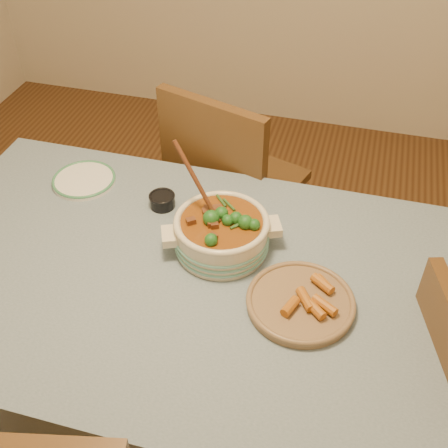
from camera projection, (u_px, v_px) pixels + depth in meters
name	position (u px, v px, depth m)	size (l,w,h in m)	color
floor	(183.00, 405.00, 2.20)	(4.50, 4.50, 0.00)	#492914
dining_table	(173.00, 292.00, 1.76)	(1.68, 1.08, 0.76)	brown
stew_casserole	(221.00, 231.00, 1.72)	(0.37, 0.37, 0.35)	beige
white_plate	(84.00, 180.00, 2.02)	(0.27, 0.27, 0.02)	white
condiment_bowl	(162.00, 200.00, 1.91)	(0.11, 0.11, 0.05)	black
fried_plate	(301.00, 301.00, 1.58)	(0.32, 0.32, 0.05)	#886A4B
chair_far	(228.00, 182.00, 2.35)	(0.58, 0.58, 0.99)	brown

